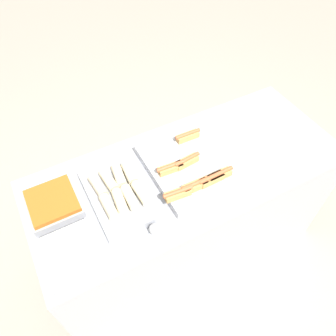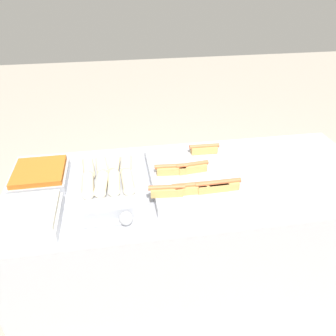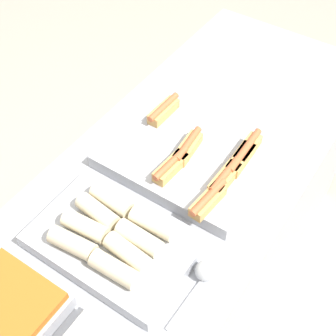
# 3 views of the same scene
# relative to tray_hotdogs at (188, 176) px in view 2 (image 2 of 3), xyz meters

# --- Properties ---
(ground_plane) EXTENTS (12.00, 12.00, 0.00)m
(ground_plane) POSITION_rel_tray_hotdogs_xyz_m (0.04, 0.01, -0.93)
(ground_plane) COLOR #ADA393
(counter) EXTENTS (1.80, 0.75, 0.89)m
(counter) POSITION_rel_tray_hotdogs_xyz_m (0.04, 0.01, -0.48)
(counter) COLOR #A8AAB2
(counter) RESTS_ON ground_plane
(tray_hotdogs) EXTENTS (0.41, 0.52, 0.10)m
(tray_hotdogs) POSITION_rel_tray_hotdogs_xyz_m (0.00, 0.00, 0.00)
(tray_hotdogs) COLOR #A8AAB2
(tray_hotdogs) RESTS_ON counter
(tray_wraps) EXTENTS (0.31, 0.46, 0.10)m
(tray_wraps) POSITION_rel_tray_hotdogs_xyz_m (-0.37, 0.01, 0.01)
(tray_wraps) COLOR #A8AAB2
(tray_wraps) RESTS_ON counter
(tray_side_front) EXTENTS (0.25, 0.26, 0.07)m
(tray_side_front) POSITION_rel_tray_hotdogs_xyz_m (-0.70, -0.19, 0.00)
(tray_side_front) COLOR #A8AAB2
(tray_side_front) RESTS_ON counter
(tray_side_back) EXTENTS (0.25, 0.26, 0.07)m
(tray_side_back) POSITION_rel_tray_hotdogs_xyz_m (-0.70, 0.11, 0.00)
(tray_side_back) COLOR #A8AAB2
(tray_side_back) RESTS_ON counter
(serving_spoon_near) EXTENTS (0.22, 0.06, 0.06)m
(serving_spoon_near) POSITION_rel_tray_hotdogs_xyz_m (-0.32, -0.25, -0.01)
(serving_spoon_near) COLOR #B2B5BA
(serving_spoon_near) RESTS_ON counter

